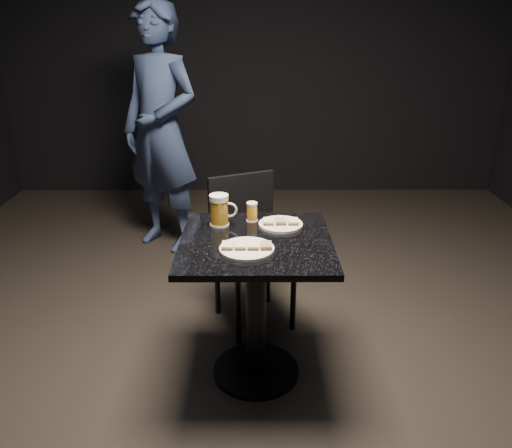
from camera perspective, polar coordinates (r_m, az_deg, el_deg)
The scene contains 10 objects.
floor at distance 2.69m, azimuth 0.00°, elevation -16.55°, with size 6.00×6.00×0.00m, color black.
plate_large at distance 2.19m, azimuth -1.06°, elevation -2.87°, with size 0.24×0.24×0.01m, color white.
plate_small at distance 2.45m, azimuth 2.84°, elevation -0.06°, with size 0.22×0.22×0.01m, color silver.
patron at distance 3.85m, azimuth -10.83°, elevation 10.38°, with size 0.67×0.44×1.84m, color navy.
table at distance 2.41m, azimuth 0.00°, elevation -7.08°, with size 0.70×0.70×0.75m.
beer_mug at distance 2.44m, azimuth -4.16°, elevation 1.59°, with size 0.14×0.10×0.16m.
beer_tumbler at distance 2.49m, azimuth -0.46°, elevation 1.39°, with size 0.06×0.06×0.10m.
chair at distance 2.90m, azimuth -0.76°, elevation -1.93°, with size 0.53×0.53×0.87m.
canapes_on_plate_large at distance 2.18m, azimuth -1.06°, elevation -2.48°, with size 0.22×0.07×0.02m.
canapes_on_plate_small at distance 2.45m, azimuth 2.84°, elevation 0.29°, with size 0.17×0.07×0.02m.
Camera 1 is at (-0.01, -2.10, 1.69)m, focal length 35.00 mm.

